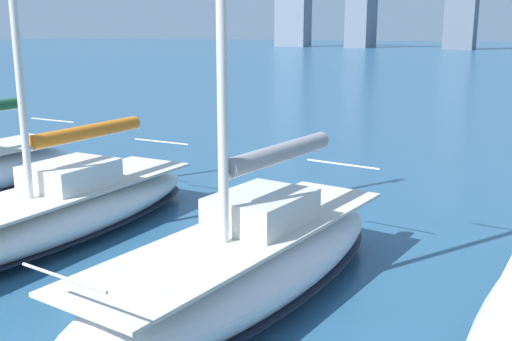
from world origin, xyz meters
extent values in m
ellipsoid|color=white|center=(0.27, -6.43, 0.60)|extent=(2.96, 8.18, 1.20)
ellipsoid|color=black|center=(0.27, -6.43, 0.27)|extent=(2.97, 8.23, 0.10)
cube|color=beige|center=(0.27, -6.43, 1.23)|extent=(2.47, 7.19, 0.06)
cube|color=silver|center=(0.22, -6.91, 1.53)|extent=(1.51, 1.88, 0.55)
cylinder|color=silver|center=(0.17, -7.51, 2.31)|extent=(0.41, 3.37, 0.12)
cylinder|color=gray|center=(0.17, -7.51, 2.43)|extent=(0.59, 3.11, 0.32)
cylinder|color=silver|center=(0.59, -2.76, 1.75)|extent=(1.47, 0.17, 0.04)
cylinder|color=silver|center=(-0.05, -10.03, 1.75)|extent=(1.70, 0.19, 0.04)
ellipsoid|color=white|center=(5.63, -7.21, 0.51)|extent=(2.47, 8.66, 1.01)
ellipsoid|color=black|center=(5.63, -7.21, 0.23)|extent=(2.48, 8.70, 0.10)
cube|color=beige|center=(5.63, -7.21, 1.04)|extent=(2.03, 7.62, 0.06)
cube|color=silver|center=(5.63, -7.73, 1.35)|extent=(1.46, 1.91, 0.55)
cylinder|color=silver|center=(5.64, -8.38, 2.12)|extent=(0.14, 3.63, 0.12)
cylinder|color=orange|center=(5.64, -8.38, 2.24)|extent=(0.34, 3.34, 0.32)
cylinder|color=silver|center=(5.65, -11.10, 1.56)|extent=(1.82, 0.05, 0.04)
cylinder|color=silver|center=(10.32, -11.55, 1.77)|extent=(1.88, 0.04, 0.04)
camera|label=1|loc=(-4.50, 1.80, 4.52)|focal=42.00mm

